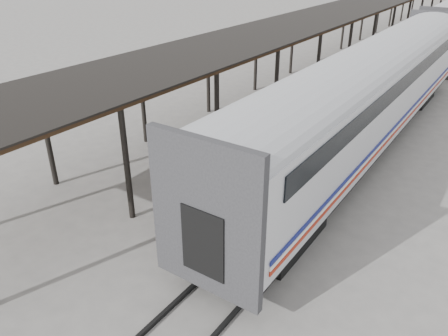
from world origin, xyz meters
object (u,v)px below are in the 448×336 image
at_px(luggage_tug, 336,66).
at_px(pedestrian, 303,92).
at_px(porter, 189,181).
at_px(baggage_cart, 196,197).

bearing_deg(luggage_tug, pedestrian, -76.26).
bearing_deg(porter, pedestrian, 39.07).
distance_m(baggage_cart, luggage_tug, 20.53).
xyz_separation_m(porter, pedestrian, (-2.08, 12.88, -0.76)).
height_order(luggage_tug, pedestrian, pedestrian).
bearing_deg(baggage_cart, pedestrian, 98.45).
xyz_separation_m(luggage_tug, pedestrian, (1.23, -8.07, 0.32)).
xyz_separation_m(luggage_tug, porter, (3.31, -20.95, 1.08)).
height_order(porter, pedestrian, porter).
bearing_deg(pedestrian, porter, 76.41).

